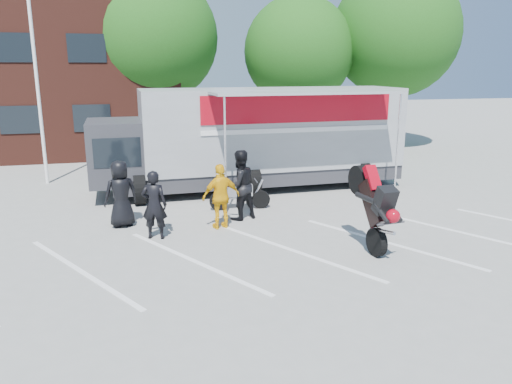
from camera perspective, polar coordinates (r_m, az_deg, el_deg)
name	(u,v)px	position (r m, az deg, el deg)	size (l,w,h in m)	color
ground	(301,268)	(10.92, 5.15, -8.67)	(100.00, 100.00, 0.00)	gray
parking_bay_lines	(287,252)	(11.80, 3.55, -6.83)	(18.00, 5.00, 0.01)	white
flagpole	(41,42)	(19.71, -23.39, 15.44)	(1.61, 0.12, 8.00)	white
tree_left	(154,38)	(25.56, -11.56, 16.87)	(6.12, 6.12, 8.64)	#382314
tree_mid	(299,52)	(25.89, 4.90, 15.68)	(5.44, 5.44, 7.68)	#382314
tree_right	(396,33)	(27.52, 15.66, 17.08)	(6.46, 6.46, 9.12)	#382314
transporter_truck	(259,188)	(17.84, 0.32, 0.44)	(11.01, 5.30, 3.50)	#9CA0A5
parked_motorcycle	(240,209)	(15.24, -1.85, -1.96)	(0.63, 1.89, 0.99)	silver
stunt_bike_rider	(359,246)	(12.44, 11.73, -6.02)	(0.88, 1.87, 2.20)	black
spectator_leather_a	(121,194)	(13.87, -15.20, -0.19)	(0.89, 0.58, 1.82)	black
spectator_leather_b	(154,205)	(12.70, -11.55, -1.45)	(0.64, 0.42, 1.75)	black
spectator_leather_c	(239,185)	(14.02, -1.90, 0.80)	(0.96, 0.75, 1.98)	black
spectator_hivis	(221,197)	(13.26, -4.01, -0.52)	(1.03, 0.43, 1.75)	#F9B60D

